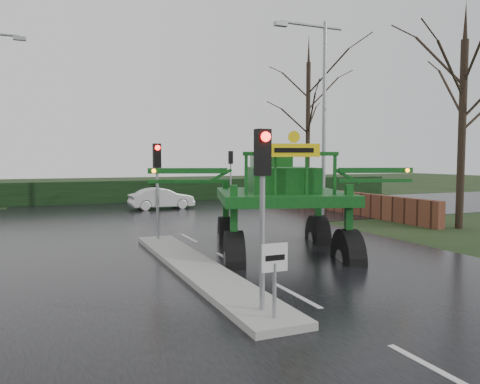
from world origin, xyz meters
name	(u,v)px	position (x,y,z in m)	size (l,w,h in m)	color
ground	(296,296)	(0.00, 0.00, 0.00)	(140.00, 140.00, 0.00)	black
road_main	(175,231)	(0.00, 10.00, 0.00)	(14.00, 80.00, 0.02)	black
road_cross	(145,215)	(0.00, 16.00, 0.01)	(80.00, 12.00, 0.02)	black
median_island	(197,268)	(-1.30, 3.00, 0.09)	(1.20, 10.00, 0.16)	gray
hedge_row	(122,192)	(0.00, 24.00, 0.75)	(44.00, 0.90, 1.50)	black
brick_wall	(315,198)	(10.50, 16.00, 0.60)	(0.40, 20.00, 1.20)	#592D1E
keep_left_sign	(275,268)	(-1.30, -1.50, 1.06)	(0.50, 0.07, 1.35)	gray
traffic_signal_near	(263,180)	(-1.30, -1.01, 2.59)	(0.26, 0.33, 3.52)	gray
traffic_signal_mid	(157,170)	(-1.30, 7.49, 2.59)	(0.26, 0.33, 3.52)	gray
traffic_signal_far	(231,165)	(6.50, 20.01, 2.59)	(0.26, 0.33, 3.52)	gray
street_light_right	(319,100)	(8.19, 12.00, 5.99)	(3.85, 0.30, 10.00)	gray
tree_right_near	(463,107)	(11.50, 6.00, 5.20)	(5.60, 5.60, 9.64)	black
tree_right_far	(308,111)	(13.00, 21.00, 6.50)	(7.00, 7.00, 12.05)	black
crop_sprayer	(233,185)	(0.05, 3.75, 2.23)	(8.09, 6.16, 4.71)	black
white_sedan	(162,209)	(1.53, 18.72, 0.00)	(1.33, 3.81, 1.25)	silver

